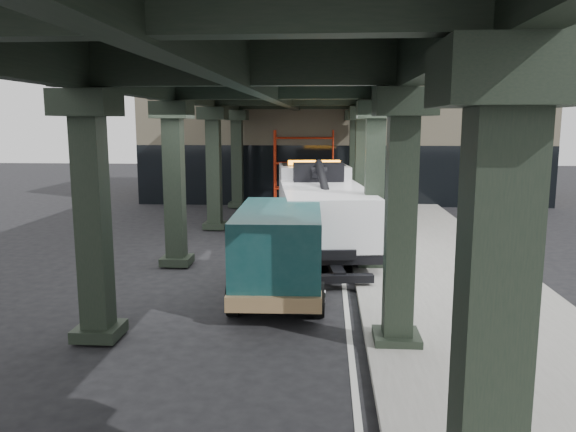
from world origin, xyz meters
The scene contains 8 objects.
ground centered at (0.00, 0.00, 0.00)m, with size 90.00×90.00×0.00m, color black.
sidewalk centered at (4.50, 2.00, 0.07)m, with size 5.00×40.00×0.15m, color gray.
lane_stripe centered at (1.70, 2.00, 0.01)m, with size 0.12×38.00×0.01m, color silver.
viaduct centered at (-0.40, 2.00, 5.46)m, with size 7.40×32.00×6.40m.
building centered at (2.00, 20.00, 4.00)m, with size 22.00×10.00×8.00m, color #C6B793.
scaffolding centered at (0.00, 14.64, 2.11)m, with size 3.08×0.88×4.00m.
tow_truck centered at (0.93, 5.17, 1.51)m, with size 3.65×9.65×3.09m.
towed_van centered at (0.02, -0.57, 1.22)m, with size 2.38×5.63×2.26m.
Camera 1 is at (1.20, -14.60, 4.38)m, focal length 35.00 mm.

